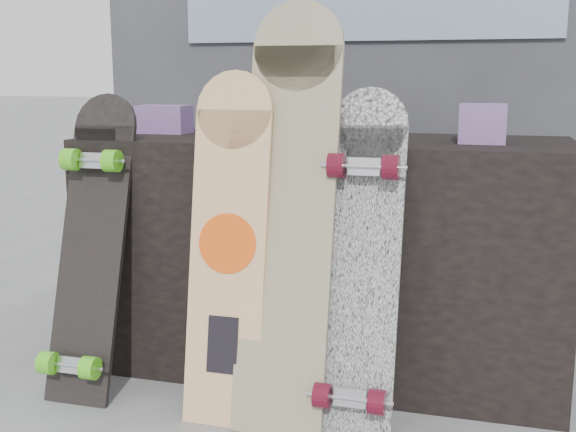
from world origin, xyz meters
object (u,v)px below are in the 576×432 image
(longboard_geisha, at_px, (228,238))
(longboard_celtic, at_px, (289,202))
(longboard_cascadia, at_px, (361,258))
(vendor_table, at_px, (323,254))
(skateboard_dark, at_px, (91,241))

(longboard_geisha, bearing_deg, longboard_celtic, 13.26)
(longboard_geisha, distance_m, longboard_cascadia, 0.39)
(vendor_table, bearing_deg, longboard_celtic, -91.08)
(longboard_cascadia, distance_m, skateboard_dark, 0.87)
(longboard_cascadia, height_order, skateboard_dark, longboard_cascadia)
(vendor_table, height_order, skateboard_dark, skateboard_dark)
(vendor_table, height_order, longboard_cascadia, longboard_cascadia)
(longboard_geisha, height_order, skateboard_dark, longboard_geisha)
(longboard_cascadia, bearing_deg, longboard_geisha, -174.28)
(longboard_celtic, bearing_deg, skateboard_dark, 178.86)
(vendor_table, height_order, longboard_geisha, longboard_geisha)
(vendor_table, height_order, longboard_celtic, longboard_celtic)
(longboard_celtic, height_order, skateboard_dark, longboard_celtic)
(longboard_celtic, bearing_deg, vendor_table, 88.92)
(longboard_celtic, height_order, longboard_cascadia, longboard_celtic)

